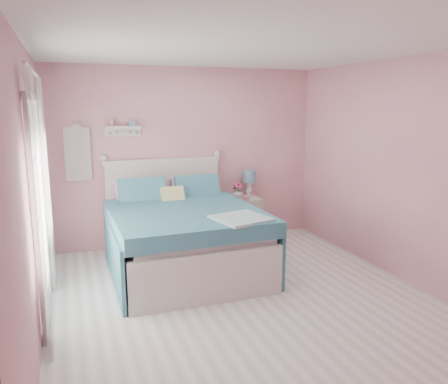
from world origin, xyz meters
TOP-DOWN VIEW (x-y plane):
  - floor at (0.00, 0.00)m, footprint 4.50×4.50m
  - room_shell at (0.00, 0.00)m, footprint 4.50×4.50m
  - bed at (-0.38, 1.14)m, footprint 1.78×2.24m
  - nightstand at (0.82, 2.01)m, footprint 0.46×0.45m
  - table_lamp at (0.94, 2.10)m, footprint 0.20×0.20m
  - vase at (0.73, 2.03)m, footprint 0.16×0.16m
  - teacup at (0.79, 1.85)m, footprint 0.12×0.12m
  - roses at (0.73, 2.02)m, footprint 0.14×0.11m
  - wall_shelf at (-0.94, 2.19)m, footprint 0.50×0.15m
  - hanging_dress at (-1.55, 2.18)m, footprint 0.34×0.03m
  - french_door at (-1.97, 0.40)m, footprint 0.04×1.32m
  - curtain_near at (-1.92, -0.34)m, footprint 0.04×0.40m
  - curtain_far at (-1.92, 1.14)m, footprint 0.04×0.40m

SIDE VIEW (x-z plane):
  - floor at x=0.00m, z-range 0.00..0.00m
  - nightstand at x=0.82m, z-range 0.00..0.66m
  - bed at x=-0.38m, z-range -0.22..1.07m
  - teacup at x=0.79m, z-range 0.66..0.73m
  - vase at x=0.73m, z-range 0.66..0.81m
  - roses at x=0.73m, z-range 0.79..0.91m
  - table_lamp at x=0.94m, z-range 0.74..1.14m
  - french_door at x=-1.97m, z-range -0.01..2.15m
  - curtain_near at x=-1.92m, z-range 0.02..2.34m
  - curtain_far at x=-1.92m, z-range 0.02..2.34m
  - hanging_dress at x=-1.55m, z-range 1.04..1.76m
  - room_shell at x=0.00m, z-range -0.67..3.83m
  - wall_shelf at x=-0.94m, z-range 1.61..1.86m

